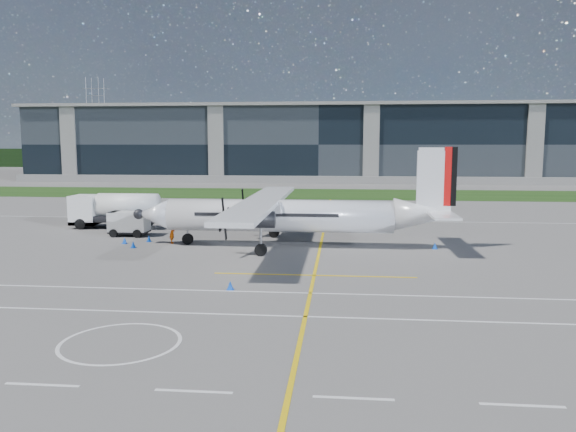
% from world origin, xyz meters
% --- Properties ---
extents(ground, '(400.00, 400.00, 0.00)m').
position_xyz_m(ground, '(0.00, 40.00, 0.00)').
color(ground, '#5E5C59').
rests_on(ground, ground).
extents(grass_strip, '(400.00, 18.00, 0.04)m').
position_xyz_m(grass_strip, '(0.00, 48.00, 0.02)').
color(grass_strip, '#173B10').
rests_on(grass_strip, ground).
extents(terminal_building, '(120.00, 20.00, 15.00)m').
position_xyz_m(terminal_building, '(0.00, 80.00, 7.50)').
color(terminal_building, black).
rests_on(terminal_building, ground).
extents(tree_line, '(400.00, 6.00, 6.00)m').
position_xyz_m(tree_line, '(0.00, 140.00, 3.00)').
color(tree_line, black).
rests_on(tree_line, ground).
extents(pylon_west, '(9.00, 4.60, 30.00)m').
position_xyz_m(pylon_west, '(-80.00, 150.00, 15.00)').
color(pylon_west, gray).
rests_on(pylon_west, ground).
extents(yellow_taxiway_centerline, '(0.20, 70.00, 0.01)m').
position_xyz_m(yellow_taxiway_centerline, '(3.00, 10.00, 0.01)').
color(yellow_taxiway_centerline, yellow).
rests_on(yellow_taxiway_centerline, ground).
extents(white_lane_line, '(90.00, 0.15, 0.01)m').
position_xyz_m(white_lane_line, '(0.00, -14.00, 0.01)').
color(white_lane_line, white).
rests_on(white_lane_line, ground).
extents(turboprop_aircraft, '(24.12, 25.01, 7.50)m').
position_xyz_m(turboprop_aircraft, '(0.81, 3.28, 3.75)').
color(turboprop_aircraft, white).
rests_on(turboprop_aircraft, ground).
extents(fuel_tanker_truck, '(8.55, 2.78, 3.21)m').
position_xyz_m(fuel_tanker_truck, '(-16.78, 11.11, 1.60)').
color(fuel_tanker_truck, white).
rests_on(fuel_tanker_truck, ground).
extents(baggage_tug, '(3.39, 2.03, 2.03)m').
position_xyz_m(baggage_tug, '(-13.28, 6.90, 1.02)').
color(baggage_tug, silver).
rests_on(baggage_tug, ground).
extents(ground_crew_person, '(0.74, 0.91, 1.95)m').
position_xyz_m(ground_crew_person, '(-8.57, 3.66, 0.97)').
color(ground_crew_person, '#F25907').
rests_on(ground_crew_person, ground).
extents(safety_cone_fwd, '(0.36, 0.36, 0.50)m').
position_xyz_m(safety_cone_fwd, '(-12.24, 3.18, 0.25)').
color(safety_cone_fwd, blue).
rests_on(safety_cone_fwd, ground).
extents(safety_cone_stbdwing, '(0.36, 0.36, 0.50)m').
position_xyz_m(safety_cone_stbdwing, '(-1.54, 15.11, 0.25)').
color(safety_cone_stbdwing, blue).
rests_on(safety_cone_stbdwing, ground).
extents(safety_cone_portwing, '(0.36, 0.36, 0.50)m').
position_xyz_m(safety_cone_portwing, '(-1.29, -9.73, 0.25)').
color(safety_cone_portwing, blue).
rests_on(safety_cone_portwing, ground).
extents(safety_cone_nose_stbd, '(0.36, 0.36, 0.50)m').
position_xyz_m(safety_cone_nose_stbd, '(-10.64, 4.21, 0.25)').
color(safety_cone_nose_stbd, blue).
rests_on(safety_cone_nose_stbd, ground).
extents(safety_cone_tail, '(0.36, 0.36, 0.50)m').
position_xyz_m(safety_cone_tail, '(11.47, 3.25, 0.25)').
color(safety_cone_tail, blue).
rests_on(safety_cone_tail, ground).
extents(safety_cone_nose_port, '(0.36, 0.36, 0.50)m').
position_xyz_m(safety_cone_nose_port, '(-10.92, 1.54, 0.25)').
color(safety_cone_nose_port, blue).
rests_on(safety_cone_nose_port, ground).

